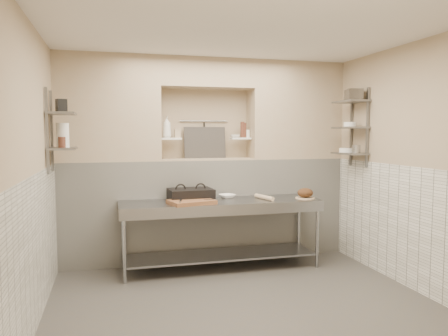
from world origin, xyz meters
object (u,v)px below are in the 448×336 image
object	(u,v)px
panini_press	(191,195)
bread_loaf	(305,193)
prep_table	(221,220)
cutting_board	(192,202)
bowl_alcove	(235,136)
jug_left	(63,135)
bottle_soap	(167,127)
rolling_pin	(264,197)
mixing_bowl	(227,196)

from	to	relation	value
panini_press	bread_loaf	world-z (taller)	panini_press
prep_table	cutting_board	xyz separation A→B (m)	(-0.41, -0.14, 0.28)
bowl_alcove	jug_left	world-z (taller)	jug_left
bottle_soap	rolling_pin	bearing A→B (deg)	-25.34
bottle_soap	bowl_alcove	distance (m)	0.98
panini_press	bottle_soap	distance (m)	1.01
prep_table	bottle_soap	distance (m)	1.47
cutting_board	bowl_alcove	world-z (taller)	bowl_alcove
panini_press	rolling_pin	xyz separation A→B (m)	(0.96, -0.16, -0.05)
mixing_bowl	bowl_alcove	xyz separation A→B (m)	(0.21, 0.34, 0.81)
cutting_board	bottle_soap	bearing A→B (deg)	107.12
prep_table	bowl_alcove	world-z (taller)	bowl_alcove
cutting_board	panini_press	bearing A→B (deg)	81.87
panini_press	jug_left	distance (m)	1.73
jug_left	bottle_soap	bearing A→B (deg)	25.39
mixing_bowl	prep_table	bearing A→B (deg)	-123.96
cutting_board	bottle_soap	xyz separation A→B (m)	(-0.21, 0.68, 0.94)
bottle_soap	jug_left	distance (m)	1.42
prep_table	bread_loaf	size ratio (longest dim) A/B	12.42
rolling_pin	bread_loaf	bearing A→B (deg)	-6.56
panini_press	bowl_alcove	bearing A→B (deg)	27.36
cutting_board	bowl_alcove	distance (m)	1.31
bowl_alcove	bread_loaf	bearing A→B (deg)	-39.06
prep_table	bowl_alcove	bearing A→B (deg)	57.56
rolling_pin	mixing_bowl	bearing A→B (deg)	151.45
bowl_alcove	bottle_soap	bearing A→B (deg)	-179.50
cutting_board	prep_table	bearing A→B (deg)	19.00
jug_left	bread_loaf	bearing A→B (deg)	-0.52
prep_table	mixing_bowl	size ratio (longest dim) A/B	12.14
panini_press	mixing_bowl	size ratio (longest dim) A/B	2.72
mixing_bowl	jug_left	size ratio (longest dim) A/B	0.77
prep_table	bread_loaf	distance (m)	1.20
prep_table	bottle_soap	size ratio (longest dim) A/B	8.82
rolling_pin	jug_left	world-z (taller)	jug_left
mixing_bowl	bread_loaf	distance (m)	1.05
prep_table	bottle_soap	bearing A→B (deg)	139.08
panini_press	bread_loaf	size ratio (longest dim) A/B	2.78
prep_table	panini_press	size ratio (longest dim) A/B	4.46
cutting_board	rolling_pin	size ratio (longest dim) A/B	1.43
bowl_alcove	rolling_pin	bearing A→B (deg)	-68.02
rolling_pin	jug_left	bearing A→B (deg)	-179.15
prep_table	panini_press	distance (m)	0.52
prep_table	mixing_bowl	xyz separation A→B (m)	(0.14, 0.21, 0.28)
jug_left	cutting_board	bearing A→B (deg)	-2.87
rolling_pin	jug_left	xyz separation A→B (m)	(-2.49, -0.04, 0.82)
bowl_alcove	cutting_board	bearing A→B (deg)	-137.79
cutting_board	mixing_bowl	size ratio (longest dim) A/B	2.52
bottle_soap	jug_left	world-z (taller)	bottle_soap
bread_loaf	jug_left	size ratio (longest dim) A/B	0.75
bread_loaf	bowl_alcove	bearing A→B (deg)	140.94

